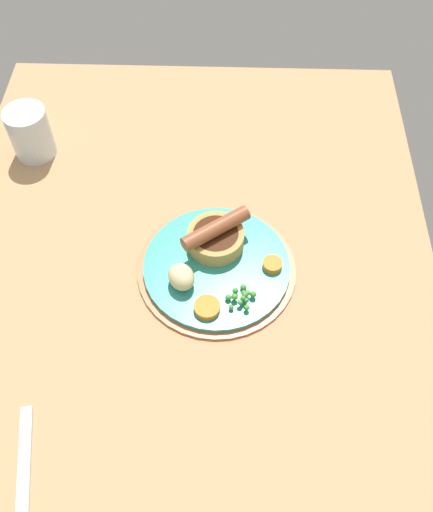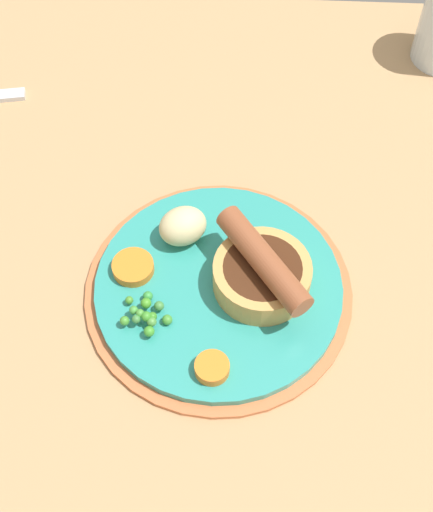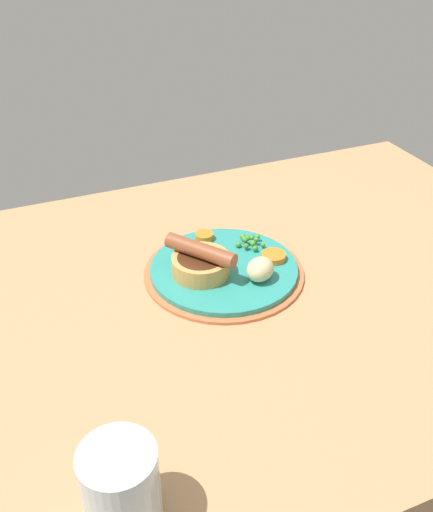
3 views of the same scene
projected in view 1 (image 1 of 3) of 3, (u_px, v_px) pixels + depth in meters
dining_table at (187, 290)px, 91.04cm from camera, size 110.00×80.00×3.00cm
dinner_plate at (217, 267)px, 91.09cm from camera, size 25.48×25.48×1.40cm
sausage_pudding at (216, 236)px, 90.97cm from camera, size 9.12×10.98×5.39cm
pea_pile at (242, 296)px, 85.97cm from camera, size 4.69×4.70×1.74cm
potato_chunk_0 at (181, 277)px, 86.86cm from camera, size 5.98×5.63×3.69cm
carrot_slice_1 at (272, 265)px, 89.71cm from camera, size 4.04×4.04×1.14cm
carrot_slice_4 at (207, 307)px, 85.31cm from camera, size 5.26×5.26×1.04cm
fork at (24, 475)px, 73.04cm from camera, size 18.00×4.77×0.60cm
drinking_glass at (30, 133)px, 102.83cm from camera, size 7.55×7.55×9.52cm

